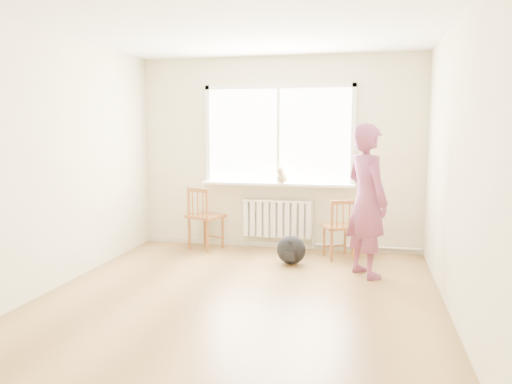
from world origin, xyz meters
The scene contains 13 objects.
floor centered at (0.00, 0.00, 0.00)m, with size 4.50×4.50×0.00m, color #A07641.
ceiling centered at (0.00, 0.00, 2.70)m, with size 4.50×4.50×0.00m, color white.
back_wall centered at (0.00, 2.25, 1.35)m, with size 4.00×0.01×2.70m, color beige.
window centered at (0.00, 2.22, 1.66)m, with size 2.12×0.05×1.42m.
windowsill centered at (0.00, 2.14, 0.93)m, with size 2.15×0.22×0.04m, color white.
radiator centered at (0.00, 2.16, 0.44)m, with size 1.00×0.12×0.55m.
heating_pipe centered at (1.25, 2.19, 0.08)m, with size 0.04×0.04×1.40m, color silver.
baseboard centered at (0.00, 2.23, 0.04)m, with size 4.00×0.03×0.08m, color beige.
chair_left centered at (-1.00, 1.88, 0.45)m, with size 0.56×0.55×0.89m.
chair_right centered at (0.90, 1.78, 0.40)m, with size 0.51×0.50×0.79m.
person centered at (1.23, 1.08, 0.88)m, with size 0.64×0.42×1.76m, color #AF3A55.
cat centered at (0.08, 2.05, 1.06)m, with size 0.19×0.39×0.26m.
backpack centered at (0.32, 1.38, 0.18)m, with size 0.36×0.27×0.36m, color black.
Camera 1 is at (1.22, -4.70, 1.69)m, focal length 35.00 mm.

